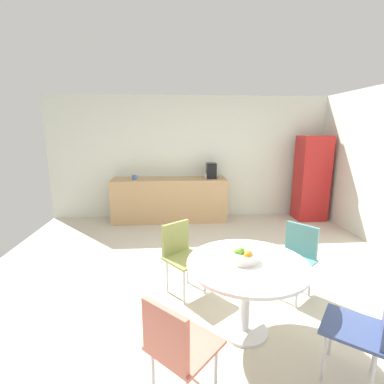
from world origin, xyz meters
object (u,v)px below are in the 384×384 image
Objects in this scene: locker_cabinet at (311,178)px; coffee_maker at (211,171)px; chair_olive at (181,249)px; round_table at (247,276)px; chair_navy at (370,323)px; chair_coral at (175,342)px; mug_green at (207,176)px; fruit_bowl at (243,256)px; mug_white at (134,177)px; chair_teal at (297,252)px.

coffee_maker is (-2.13, 0.10, 0.17)m from locker_cabinet.
locker_cabinet is at bearing 42.51° from chair_olive.
locker_cabinet reaches higher than round_table.
chair_navy is at bearing -81.46° from coffee_maker.
chair_coral is 4.30m from coffee_maker.
mug_green is (-0.70, 4.11, 0.43)m from chair_navy.
locker_cabinet is 6.52× the size of fruit_bowl.
chair_olive is at bearing -71.91° from mug_white.
locker_cabinet is 13.80× the size of mug_white.
chair_coral is (-0.08, -1.48, 0.00)m from chair_olive.
locker_cabinet is 2.14× the size of chair_teal.
chair_teal is 1.00× the size of chair_olive.
chair_coral is (-0.66, -0.71, -0.07)m from round_table.
round_table is 0.18m from fruit_bowl.
chair_teal is 3.00m from mug_green.
chair_coral is at bearing -176.20° from chair_navy.
mug_white is at bearing 112.58° from fruit_bowl.
mug_green is at bearing 2.97° from mug_white.
chair_olive reaches higher than round_table.
chair_coral is 4.23m from mug_white.
round_table is 3.52m from coffee_maker.
chair_teal is at bearing -51.92° from mug_white.
chair_navy is 3.04× the size of fruit_bowl.
mug_white reaches higher than chair_teal.
fruit_bowl reaches higher than chair_olive.
round_table is 3.52m from mug_green.
locker_cabinet reaches higher than chair_navy.
chair_olive is (-2.85, -2.61, -0.37)m from locker_cabinet.
chair_teal is 1.00× the size of chair_coral.
round_table is 0.97m from chair_navy.
chair_navy is at bearing -80.31° from mug_green.
coffee_maker is at bearing 102.04° from chair_teal.
mug_green is (-0.70, 2.89, 0.43)m from chair_teal.
chair_teal and chair_navy have the same top height.
locker_cabinet reaches higher than coffee_maker.
mug_white is (-2.20, 2.81, 0.43)m from chair_teal.
chair_navy is at bearing -61.36° from mug_white.
chair_teal is 1.93m from chair_coral.
mug_white and mug_green have the same top height.
chair_olive is at bearing -104.91° from coffee_maker.
chair_teal is at bearing 36.61° from fruit_bowl.
round_table is at bearing -52.85° from chair_olive.
mug_green is (0.64, 2.73, 0.43)m from chair_olive.
chair_coral is 4.29m from mug_green.
chair_coral is at bearing -133.27° from round_table.
chair_navy is at bearing -45.99° from chair_olive.
fruit_bowl is (-0.79, -0.59, 0.24)m from chair_teal.
mug_white is at bearing 108.09° from chair_olive.
mug_green is at bearing 103.62° from chair_teal.
chair_coral reaches higher than round_table.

